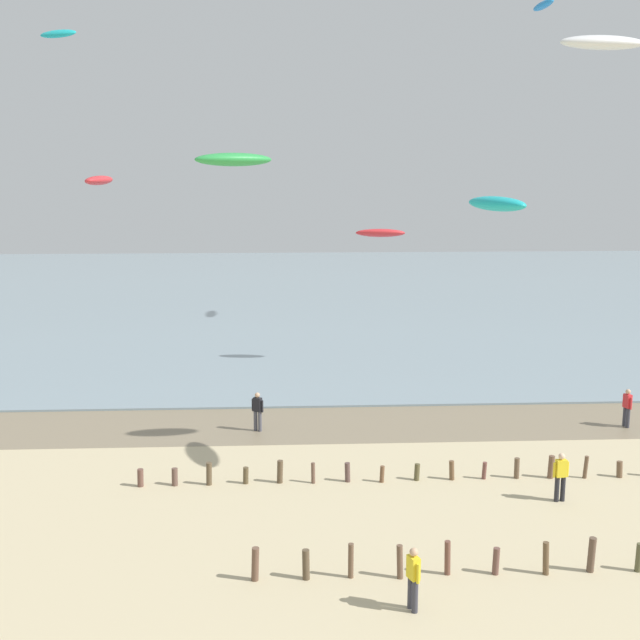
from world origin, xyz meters
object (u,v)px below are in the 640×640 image
(person_mid_beach, at_px, (627,407))
(person_right_flank, at_px, (258,410))
(person_by_waterline, at_px, (561,476))
(kite_aloft_6, at_px, (380,233))
(kite_aloft_5, at_px, (99,180))
(kite_aloft_7, at_px, (234,160))
(person_left_flank, at_px, (413,577))
(kite_aloft_2, at_px, (603,43))
(kite_aloft_3, at_px, (496,204))
(kite_aloft_8, at_px, (58,34))
(kite_aloft_1, at_px, (543,5))

(person_mid_beach, xyz_separation_m, person_right_flank, (-16.06, 0.28, 0.00))
(person_by_waterline, xyz_separation_m, kite_aloft_6, (-3.85, 19.02, 6.70))
(kite_aloft_5, bearing_deg, person_right_flank, -123.58)
(kite_aloft_6, bearing_deg, kite_aloft_7, -104.26)
(person_by_waterline, xyz_separation_m, person_left_flank, (-6.11, -6.60, 0.00))
(person_right_flank, height_order, kite_aloft_7, kite_aloft_7)
(person_by_waterline, bearing_deg, kite_aloft_6, 101.44)
(person_mid_beach, height_order, kite_aloft_2, kite_aloft_2)
(person_left_flank, bearing_deg, kite_aloft_3, 64.20)
(kite_aloft_3, distance_m, kite_aloft_8, 29.01)
(person_right_flank, xyz_separation_m, kite_aloft_2, (11.94, -5.45, 14.38))
(kite_aloft_1, height_order, kite_aloft_2, kite_aloft_1)
(person_by_waterline, distance_m, kite_aloft_5, 25.76)
(person_right_flank, bearing_deg, kite_aloft_3, -37.37)
(person_mid_beach, relative_size, kite_aloft_1, 0.58)
(kite_aloft_5, bearing_deg, person_left_flank, -141.27)
(kite_aloft_3, bearing_deg, person_right_flank, -146.10)
(kite_aloft_1, height_order, kite_aloft_3, kite_aloft_1)
(person_mid_beach, height_order, kite_aloft_7, kite_aloft_7)
(person_by_waterline, relative_size, kite_aloft_6, 0.63)
(kite_aloft_3, bearing_deg, kite_aloft_6, 166.94)
(person_left_flank, bearing_deg, kite_aloft_7, 122.41)
(person_mid_beach, distance_m, person_left_flank, 18.51)
(person_right_flank, relative_size, kite_aloft_1, 0.58)
(person_right_flank, bearing_deg, kite_aloft_7, -93.40)
(kite_aloft_5, height_order, kite_aloft_7, kite_aloft_7)
(person_left_flank, xyz_separation_m, person_right_flank, (-4.31, 14.59, 0.00))
(kite_aloft_3, distance_m, kite_aloft_7, 8.88)
(kite_aloft_3, xyz_separation_m, kite_aloft_5, (-16.14, 13.75, 0.58))
(kite_aloft_6, xyz_separation_m, kite_aloft_7, (-7.00, -18.16, 3.79))
(person_right_flank, relative_size, kite_aloft_5, 0.61)
(kite_aloft_1, xyz_separation_m, kite_aloft_3, (-9.76, -26.76, -11.44))
(person_mid_beach, distance_m, person_right_flank, 16.06)
(person_right_flank, xyz_separation_m, kite_aloft_1, (18.06, 20.42, 20.48))
(kite_aloft_1, distance_m, kite_aloft_6, 20.25)
(person_mid_beach, bearing_deg, person_left_flank, -129.37)
(person_mid_beach, bearing_deg, kite_aloft_1, 84.47)
(person_mid_beach, relative_size, kite_aloft_5, 0.61)
(person_left_flank, bearing_deg, kite_aloft_2, 50.14)
(kite_aloft_7, bearing_deg, kite_aloft_3, 157.61)
(person_right_flank, bearing_deg, kite_aloft_1, 48.50)
(person_left_flank, height_order, kite_aloft_6, kite_aloft_6)
(kite_aloft_8, bearing_deg, kite_aloft_2, -13.45)
(person_left_flank, distance_m, person_right_flank, 15.22)
(person_by_waterline, relative_size, kite_aloft_8, 0.71)
(kite_aloft_1, height_order, kite_aloft_5, kite_aloft_1)
(kite_aloft_1, relative_size, kite_aloft_8, 1.21)
(kite_aloft_3, relative_size, kite_aloft_7, 1.17)
(person_right_flank, bearing_deg, kite_aloft_5, 136.58)
(person_left_flank, height_order, kite_aloft_1, kite_aloft_1)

